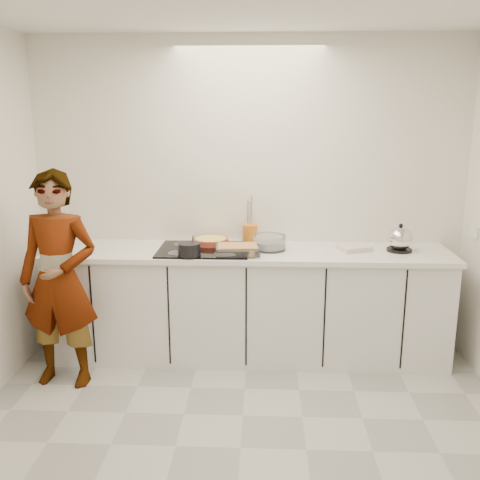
{
  "coord_description": "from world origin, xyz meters",
  "views": [
    {
      "loc": [
        0.12,
        -2.86,
        2.01
      ],
      "look_at": [
        -0.05,
        1.05,
        1.05
      ],
      "focal_mm": 40.0,
      "sensor_mm": 36.0,
      "label": 1
    }
  ],
  "objects_px": {
    "baking_dish": "(237,249)",
    "mixing_bowl": "(269,243)",
    "tart_dish": "(211,241)",
    "utensil_crock": "(250,234)",
    "cook": "(59,280)",
    "kettle": "(400,240)",
    "saucepan": "(189,249)",
    "hob": "(204,250)"
  },
  "relations": [
    {
      "from": "utensil_crock",
      "to": "cook",
      "type": "height_order",
      "value": "cook"
    },
    {
      "from": "saucepan",
      "to": "cook",
      "type": "xyz_separation_m",
      "value": [
        -0.92,
        -0.28,
        -0.17
      ]
    },
    {
      "from": "baking_dish",
      "to": "cook",
      "type": "height_order",
      "value": "cook"
    },
    {
      "from": "kettle",
      "to": "cook",
      "type": "bearing_deg",
      "value": -168.4
    },
    {
      "from": "baking_dish",
      "to": "cook",
      "type": "distance_m",
      "value": 1.34
    },
    {
      "from": "saucepan",
      "to": "baking_dish",
      "type": "height_order",
      "value": "saucepan"
    },
    {
      "from": "saucepan",
      "to": "utensil_crock",
      "type": "height_order",
      "value": "saucepan"
    },
    {
      "from": "tart_dish",
      "to": "baking_dish",
      "type": "relative_size",
      "value": 0.93
    },
    {
      "from": "hob",
      "to": "baking_dish",
      "type": "distance_m",
      "value": 0.31
    },
    {
      "from": "saucepan",
      "to": "hob",
      "type": "bearing_deg",
      "value": 66.66
    },
    {
      "from": "tart_dish",
      "to": "mixing_bowl",
      "type": "xyz_separation_m",
      "value": [
        0.49,
        -0.12,
        0.02
      ]
    },
    {
      "from": "saucepan",
      "to": "mixing_bowl",
      "type": "bearing_deg",
      "value": 22.07
    },
    {
      "from": "cook",
      "to": "utensil_crock",
      "type": "bearing_deg",
      "value": 33.64
    },
    {
      "from": "kettle",
      "to": "utensil_crock",
      "type": "bearing_deg",
      "value": 168.96
    },
    {
      "from": "baking_dish",
      "to": "kettle",
      "type": "distance_m",
      "value": 1.29
    },
    {
      "from": "hob",
      "to": "saucepan",
      "type": "bearing_deg",
      "value": -113.34
    },
    {
      "from": "tart_dish",
      "to": "saucepan",
      "type": "distance_m",
      "value": 0.39
    },
    {
      "from": "saucepan",
      "to": "tart_dish",
      "type": "bearing_deg",
      "value": 70.82
    },
    {
      "from": "tart_dish",
      "to": "utensil_crock",
      "type": "bearing_deg",
      "value": 19.16
    },
    {
      "from": "tart_dish",
      "to": "utensil_crock",
      "type": "xyz_separation_m",
      "value": [
        0.32,
        0.11,
        0.04
      ]
    },
    {
      "from": "baking_dish",
      "to": "mixing_bowl",
      "type": "bearing_deg",
      "value": 34.58
    },
    {
      "from": "kettle",
      "to": "tart_dish",
      "type": "bearing_deg",
      "value": 175.45
    },
    {
      "from": "mixing_bowl",
      "to": "cook",
      "type": "height_order",
      "value": "cook"
    },
    {
      "from": "saucepan",
      "to": "baking_dish",
      "type": "distance_m",
      "value": 0.37
    },
    {
      "from": "mixing_bowl",
      "to": "kettle",
      "type": "height_order",
      "value": "kettle"
    },
    {
      "from": "tart_dish",
      "to": "cook",
      "type": "distance_m",
      "value": 1.24
    },
    {
      "from": "mixing_bowl",
      "to": "tart_dish",
      "type": "bearing_deg",
      "value": 166.02
    },
    {
      "from": "hob",
      "to": "baking_dish",
      "type": "height_order",
      "value": "baking_dish"
    },
    {
      "from": "utensil_crock",
      "to": "cook",
      "type": "relative_size",
      "value": 0.1
    },
    {
      "from": "utensil_crock",
      "to": "cook",
      "type": "distance_m",
      "value": 1.58
    },
    {
      "from": "utensil_crock",
      "to": "hob",
      "type": "bearing_deg",
      "value": -142.65
    },
    {
      "from": "hob",
      "to": "mixing_bowl",
      "type": "bearing_deg",
      "value": 4.83
    },
    {
      "from": "tart_dish",
      "to": "saucepan",
      "type": "xyz_separation_m",
      "value": [
        -0.13,
        -0.37,
        0.02
      ]
    },
    {
      "from": "kettle",
      "to": "cook",
      "type": "distance_m",
      "value": 2.63
    },
    {
      "from": "kettle",
      "to": "cook",
      "type": "relative_size",
      "value": 0.15
    },
    {
      "from": "utensil_crock",
      "to": "mixing_bowl",
      "type": "bearing_deg",
      "value": -55.22
    },
    {
      "from": "mixing_bowl",
      "to": "cook",
      "type": "bearing_deg",
      "value": -161.03
    },
    {
      "from": "mixing_bowl",
      "to": "kettle",
      "type": "bearing_deg",
      "value": 0.01
    },
    {
      "from": "saucepan",
      "to": "baking_dish",
      "type": "xyz_separation_m",
      "value": [
        0.37,
        0.08,
        -0.01
      ]
    },
    {
      "from": "hob",
      "to": "cook",
      "type": "xyz_separation_m",
      "value": [
        -1.01,
        -0.48,
        -0.11
      ]
    },
    {
      "from": "tart_dish",
      "to": "cook",
      "type": "height_order",
      "value": "cook"
    },
    {
      "from": "kettle",
      "to": "hob",
      "type": "bearing_deg",
      "value": -178.36
    }
  ]
}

